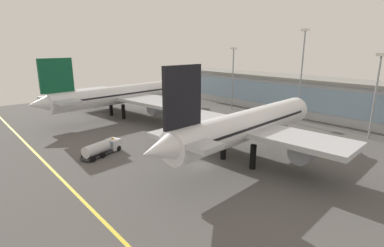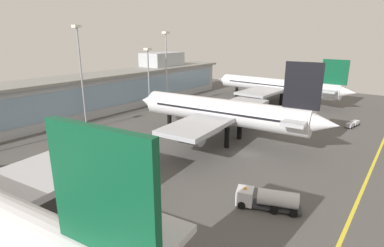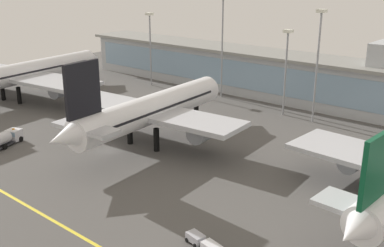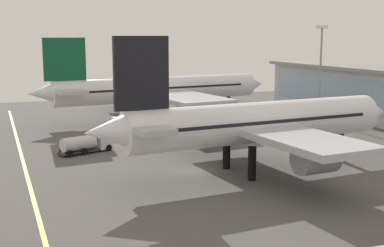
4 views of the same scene
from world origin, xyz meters
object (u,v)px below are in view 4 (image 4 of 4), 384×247
Objects in this scene: airliner_near_left at (157,90)px; fuel_tanker_truck at (87,144)px; airliner_near_right at (257,123)px; apron_light_mast_centre at (321,58)px.

airliner_near_left is 6.22× the size of fuel_tanker_truck.
airliner_near_right is 2.30× the size of apron_light_mast_centre.
airliner_near_right is at bearing -44.80° from apron_light_mast_centre.
airliner_near_right reaches higher than fuel_tanker_truck.
airliner_near_right is 5.21× the size of fuel_tanker_truck.
apron_light_mast_centre is at bearing -31.44° from airliner_near_left.
fuel_tanker_truck is at bearing 129.08° from airliner_near_right.
apron_light_mast_centre is at bearing 40.42° from airliner_near_right.
airliner_near_right is at bearing -98.26° from airliner_near_left.
fuel_tanker_truck is 57.52m from apron_light_mast_centre.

